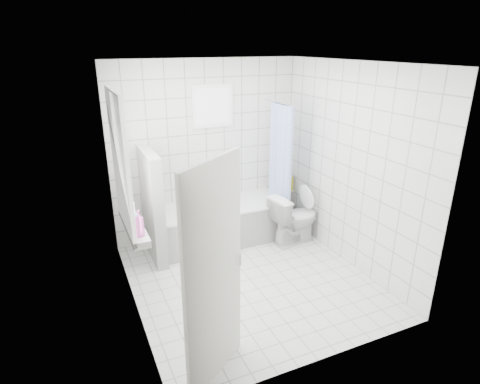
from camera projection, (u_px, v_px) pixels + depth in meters
name	position (u px, v px, depth m)	size (l,w,h in m)	color
ground	(250.00, 279.00, 5.04)	(3.00, 3.00, 0.00)	white
ceiling	(252.00, 62.00, 4.12)	(3.00, 3.00, 0.00)	white
wall_back	(207.00, 151.00, 5.86)	(2.80, 0.02, 2.60)	white
wall_front	(330.00, 236.00, 3.30)	(2.80, 0.02, 2.60)	white
wall_left	(126.00, 200.00, 4.04)	(0.02, 3.00, 2.60)	white
wall_right	(350.00, 167.00, 5.11)	(0.02, 3.00, 2.60)	white
window_left	(123.00, 163.00, 4.21)	(0.01, 0.90, 1.40)	white
window_back	(213.00, 106.00, 5.63)	(0.50, 0.01, 0.50)	white
window_sill	(134.00, 226.00, 4.49)	(0.18, 1.02, 0.08)	white
door	(214.00, 277.00, 3.27)	(0.04, 0.80, 2.00)	silver
bathtub	(222.00, 223.00, 5.92)	(1.88, 0.77, 0.58)	white
partition_wall	(152.00, 206.00, 5.33)	(0.15, 0.85, 1.50)	white
tiled_ledge	(285.00, 205.00, 6.61)	(0.40, 0.24, 0.55)	white
toilet	(295.00, 218.00, 5.85)	(0.42, 0.74, 0.76)	white
curtain_rod	(278.00, 102.00, 5.64)	(0.02, 0.02, 0.80)	silver
shower_curtain	(281.00, 166.00, 5.84)	(0.14, 0.48, 1.78)	#5379F5
tub_faucet	(219.00, 179.00, 6.05)	(0.18, 0.06, 0.06)	silver
sill_bottles	(134.00, 214.00, 4.40)	(0.15, 0.76, 0.28)	#38FFF5
ledge_bottles	(287.00, 182.00, 6.47)	(0.16, 0.18, 0.27)	red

